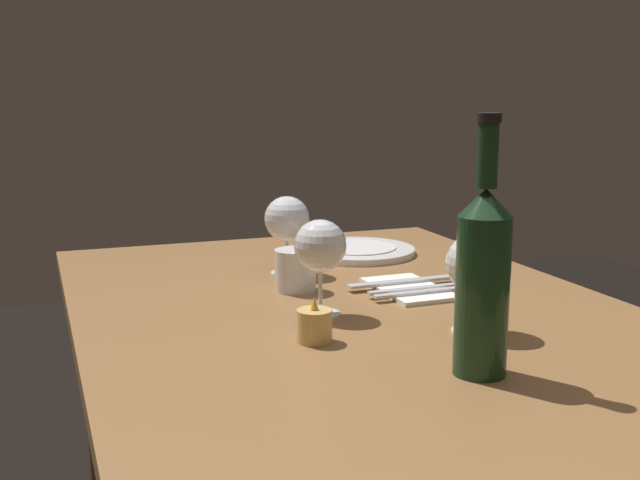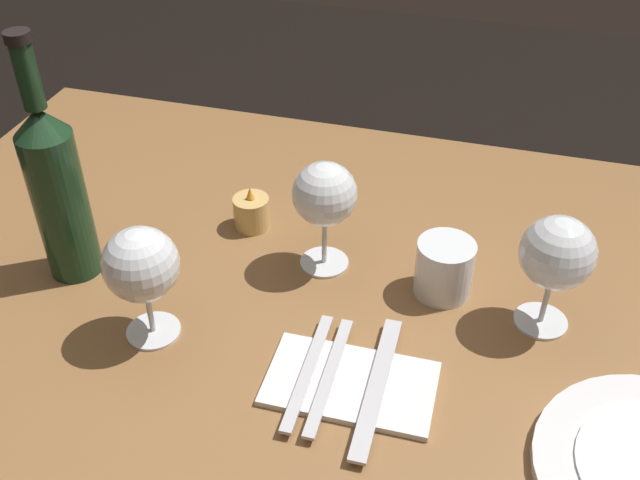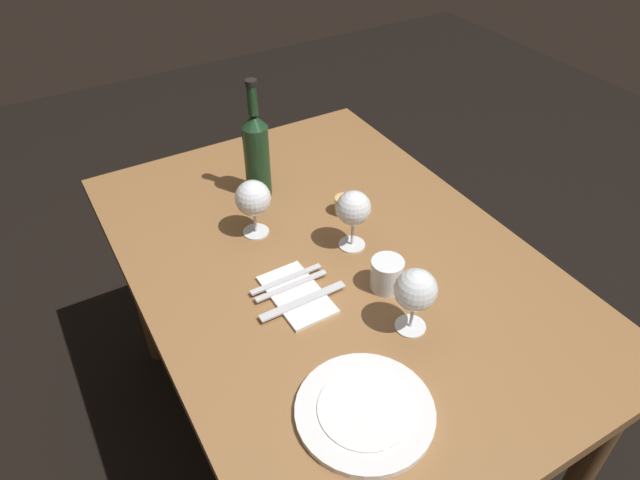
% 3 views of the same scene
% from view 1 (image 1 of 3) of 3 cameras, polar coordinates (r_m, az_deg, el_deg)
% --- Properties ---
extents(dining_table, '(1.30, 0.90, 0.74)m').
position_cam_1_polar(dining_table, '(1.35, 2.48, -8.60)').
color(dining_table, olive).
rests_on(dining_table, ground).
extents(wine_glass_left, '(0.09, 0.09, 0.15)m').
position_cam_1_polar(wine_glass_left, '(1.54, -2.40, 1.44)').
color(wine_glass_left, white).
rests_on(wine_glass_left, dining_table).
extents(wine_glass_right, '(0.08, 0.08, 0.16)m').
position_cam_1_polar(wine_glass_right, '(1.26, 0.02, -0.57)').
color(wine_glass_right, white).
rests_on(wine_glass_right, dining_table).
extents(wine_glass_centre, '(0.09, 0.09, 0.15)m').
position_cam_1_polar(wine_glass_centre, '(1.19, 11.16, -1.77)').
color(wine_glass_centre, white).
rests_on(wine_glass_centre, dining_table).
extents(wine_bottle, '(0.07, 0.07, 0.33)m').
position_cam_1_polar(wine_bottle, '(1.01, 11.66, -2.56)').
color(wine_bottle, '#19381E').
rests_on(wine_bottle, dining_table).
extents(water_tumbler, '(0.07, 0.07, 0.08)m').
position_cam_1_polar(water_tumbler, '(1.42, -1.79, -2.34)').
color(water_tumbler, white).
rests_on(water_tumbler, dining_table).
extents(votive_candle, '(0.05, 0.05, 0.07)m').
position_cam_1_polar(votive_candle, '(1.15, -0.40, -6.26)').
color(votive_candle, '#DBB266').
rests_on(votive_candle, dining_table).
extents(dinner_plate, '(0.26, 0.26, 0.02)m').
position_cam_1_polar(dinner_plate, '(1.74, 2.62, -0.76)').
color(dinner_plate, white).
rests_on(dinner_plate, dining_table).
extents(folded_napkin, '(0.19, 0.11, 0.01)m').
position_cam_1_polar(folded_napkin, '(1.44, 6.40, -3.53)').
color(folded_napkin, white).
rests_on(folded_napkin, dining_table).
extents(fork_inner, '(0.02, 0.18, 0.00)m').
position_cam_1_polar(fork_inner, '(1.41, 6.86, -3.51)').
color(fork_inner, silver).
rests_on(fork_inner, folded_napkin).
extents(fork_outer, '(0.02, 0.18, 0.00)m').
position_cam_1_polar(fork_outer, '(1.39, 7.33, -3.75)').
color(fork_outer, silver).
rests_on(fork_outer, folded_napkin).
extents(table_knife, '(0.02, 0.21, 0.00)m').
position_cam_1_polar(table_knife, '(1.46, 5.88, -3.00)').
color(table_knife, silver).
rests_on(table_knife, folded_napkin).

